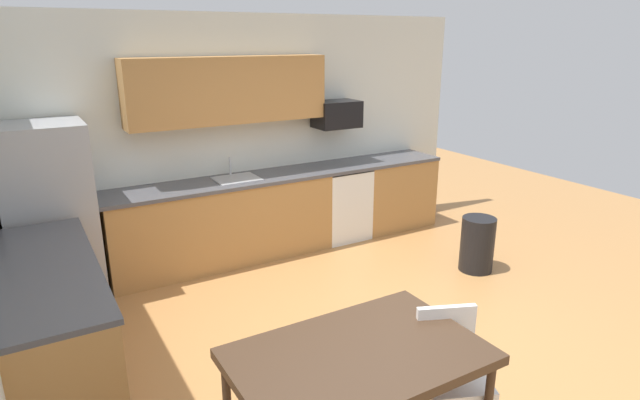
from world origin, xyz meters
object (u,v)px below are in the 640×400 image
Objects in this scene: microwave at (337,114)px; oven_range at (340,202)px; dining_table at (358,362)px; chair_near_table at (450,365)px; trash_bin at (477,244)px; refrigerator at (51,216)px.

oven_range is at bearing -90.00° from microwave.
dining_table is at bearing -121.00° from oven_range.
chair_near_table is (-1.30, -3.30, 0.05)m from oven_range.
microwave is at bearing 69.13° from chair_near_table.
dining_table is at bearing 174.03° from chair_near_table.
oven_range is 1.52× the size of trash_bin.
chair_near_table is at bearing -140.34° from trash_bin.
trash_bin is at bearing -21.12° from refrigerator.
trash_bin is at bearing -66.75° from microwave.
trash_bin is at bearing -65.48° from oven_range.
microwave is 3.95m from dining_table.
trash_bin is (0.74, -1.71, -1.25)m from microwave.
microwave is 2.24m from trash_bin.
microwave reaches higher than trash_bin.
oven_range is 3.78m from dining_table.
dining_table is at bearing -148.87° from trash_bin.
microwave is at bearing 90.00° from oven_range.
chair_near_table is (1.94, -3.22, -0.36)m from refrigerator.
refrigerator is 3.77m from chair_near_table.
refrigerator is 2.03× the size of chair_near_table.
refrigerator is 1.23× the size of dining_table.
trash_bin is (2.68, 1.62, -0.41)m from dining_table.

